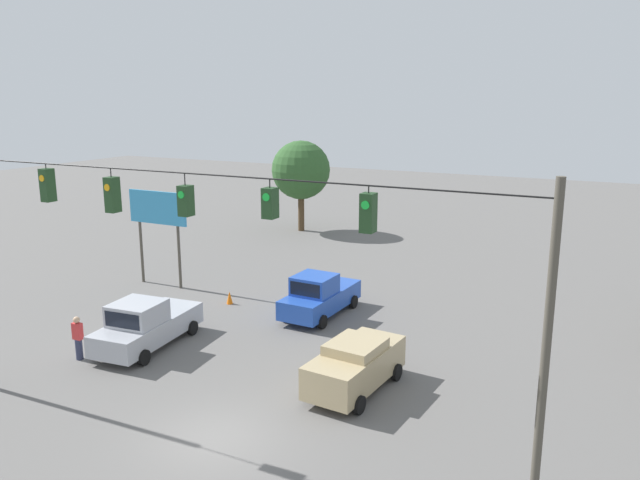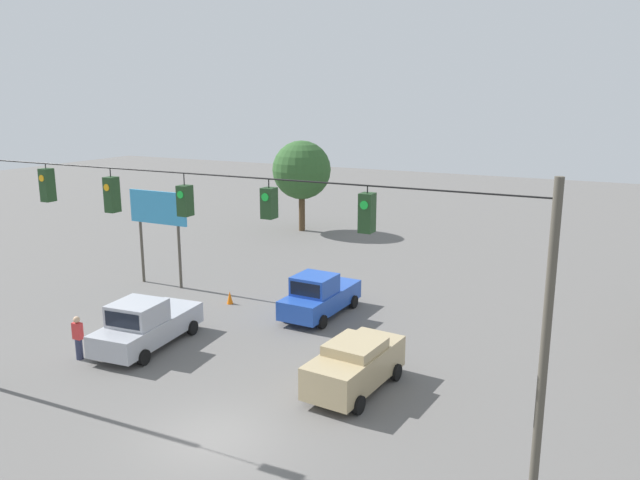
% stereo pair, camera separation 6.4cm
% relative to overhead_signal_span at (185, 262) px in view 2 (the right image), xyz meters
% --- Properties ---
extents(ground_plane, '(140.00, 140.00, 0.00)m').
position_rel_overhead_signal_span_xyz_m(ground_plane, '(-0.11, -0.81, -5.86)').
color(ground_plane, '#605E5B').
extents(overhead_signal_span, '(19.15, 0.38, 8.78)m').
position_rel_overhead_signal_span_xyz_m(overhead_signal_span, '(0.00, 0.00, 0.00)').
color(overhead_signal_span, '#4C473D').
rests_on(overhead_signal_span, ground_plane).
extents(pickup_truck_blue_withflow_mid, '(2.30, 5.08, 2.12)m').
position_rel_overhead_signal_span_xyz_m(pickup_truck_blue_withflow_mid, '(2.03, -12.24, -4.88)').
color(pickup_truck_blue_withflow_mid, '#234CB2').
rests_on(pickup_truck_blue_withflow_mid, ground_plane).
extents(pickup_truck_silver_parked_shoulder, '(2.65, 5.50, 2.12)m').
position_rel_overhead_signal_span_xyz_m(pickup_truck_silver_parked_shoulder, '(6.78, -5.48, -4.88)').
color(pickup_truck_silver_parked_shoulder, '#A8AAB2').
rests_on(pickup_truck_silver_parked_shoulder, ground_plane).
extents(sedan_tan_crossing_near, '(2.39, 4.69, 1.85)m').
position_rel_overhead_signal_span_xyz_m(sedan_tan_crossing_near, '(-2.66, -5.83, -4.89)').
color(sedan_tan_crossing_near, tan).
rests_on(sedan_tan_crossing_near, ground_plane).
extents(traffic_cone_nearest, '(0.32, 0.32, 0.66)m').
position_rel_overhead_signal_span_xyz_m(traffic_cone_nearest, '(6.77, -4.50, -5.53)').
color(traffic_cone_nearest, orange).
rests_on(traffic_cone_nearest, ground_plane).
extents(traffic_cone_second, '(0.32, 0.32, 0.66)m').
position_rel_overhead_signal_span_xyz_m(traffic_cone_second, '(6.92, -8.08, -5.53)').
color(traffic_cone_second, orange).
rests_on(traffic_cone_second, ground_plane).
extents(traffic_cone_third, '(0.32, 0.32, 0.66)m').
position_rel_overhead_signal_span_xyz_m(traffic_cone_third, '(6.89, -11.70, -5.53)').
color(traffic_cone_third, orange).
rests_on(traffic_cone_third, ground_plane).
extents(roadside_billboard, '(3.84, 0.16, 5.30)m').
position_rel_overhead_signal_span_xyz_m(roadside_billboard, '(12.19, -12.71, -1.93)').
color(roadside_billboard, '#4C473D').
rests_on(roadside_billboard, ground_plane).
extents(pedestrian, '(0.40, 0.28, 1.81)m').
position_rel_overhead_signal_span_xyz_m(pedestrian, '(8.32, -3.27, -4.94)').
color(pedestrian, '#2D334C').
rests_on(pedestrian, ground_plane).
extents(tree_horizon_left, '(4.52, 4.52, 7.04)m').
position_rel_overhead_signal_span_xyz_m(tree_horizon_left, '(12.10, -29.01, -1.10)').
color(tree_horizon_left, '#4C3823').
rests_on(tree_horizon_left, ground_plane).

